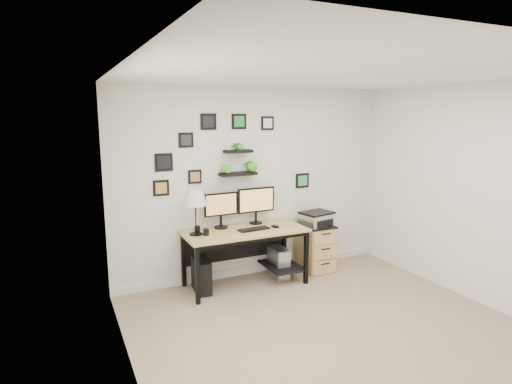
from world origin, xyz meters
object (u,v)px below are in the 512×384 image
mug (206,232)px  file_cabinet (315,247)px  table_lamp (195,199)px  pc_tower_black (201,275)px  printer (317,219)px  desk (247,238)px  monitor_right (256,202)px  pc_tower_grey (279,262)px  monitor_left (221,208)px

mug → file_cabinet: bearing=3.8°
table_lamp → pc_tower_black: bearing=-13.5°
table_lamp → printer: bearing=0.1°
desk → mug: (-0.57, -0.06, 0.16)m
table_lamp → file_cabinet: 1.99m
monitor_right → file_cabinet: 1.14m
pc_tower_grey → file_cabinet: bearing=1.4°
monitor_left → monitor_right: bearing=2.0°
pc_tower_grey → printer: 0.82m
mug → pc_tower_black: (-0.05, 0.07, -0.58)m
table_lamp → mug: table_lamp is taller
desk → monitor_left: (-0.28, 0.18, 0.40)m
mug → monitor_right: bearing=17.6°
desk → monitor_right: 0.52m
pc_tower_black → mug: bearing=-46.7°
desk → pc_tower_grey: bearing=4.9°
monitor_left → pc_tower_black: bearing=-153.6°
pc_tower_black → pc_tower_grey: (1.13, 0.03, -0.00)m
desk → pc_tower_black: 0.75m
table_lamp → mug: 0.43m
monitor_left → table_lamp: table_lamp is taller
monitor_left → mug: (-0.29, -0.24, -0.24)m
pc_tower_grey → desk: bearing=-175.1°
desk → mug: bearing=-174.5°
pc_tower_black → monitor_left: bearing=32.2°
printer → monitor_right: bearing=168.8°
monitor_right → file_cabinet: (0.88, -0.14, -0.71)m
desk → file_cabinet: size_ratio=2.39×
mug → file_cabinet: (1.69, 0.11, -0.46)m
monitor_left → file_cabinet: 1.56m
desk → monitor_left: size_ratio=3.38×
file_cabinet → printer: bearing=-100.7°
monitor_right → pc_tower_grey: 0.90m
monitor_right → pc_tower_grey: bearing=-30.1°
desk → monitor_left: monitor_left is taller
monitor_right → monitor_left: bearing=-178.0°
pc_tower_black → file_cabinet: size_ratio=0.63×
mug → file_cabinet: mug is taller
desk → table_lamp: 0.89m
table_lamp → pc_tower_grey: size_ratio=1.31×
desk → monitor_right: monitor_right is taller
desk → pc_tower_black: desk is taller
mug → pc_tower_grey: bearing=5.2°
monitor_left → monitor_right: size_ratio=0.87×
mug → pc_tower_black: mug is taller
file_cabinet → desk: bearing=-177.0°
file_cabinet → monitor_left: bearing=174.9°
file_cabinet → printer: 0.43m
file_cabinet → printer: (-0.01, -0.03, 0.43)m
pc_tower_black → pc_tower_grey: pc_tower_black is taller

